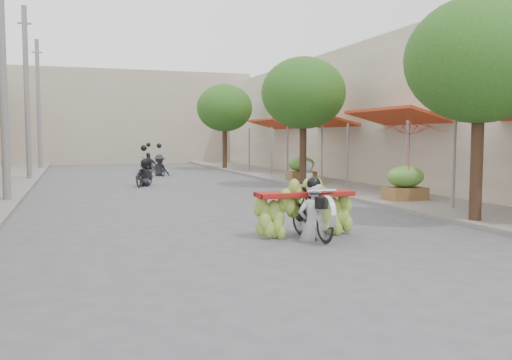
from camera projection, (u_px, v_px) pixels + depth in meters
name	position (u px, v px, depth m)	size (l,w,h in m)	color
ground	(352.00, 293.00, 7.11)	(120.00, 120.00, 0.00)	#55545A
sidewalk_right	(327.00, 183.00, 23.50)	(4.00, 60.00, 0.12)	gray
shophouse_row_right	(440.00, 115.00, 23.91)	(9.77, 40.00, 6.00)	beige
far_building	(118.00, 118.00, 42.72)	(20.00, 6.00, 7.00)	tan
utility_pole_mid	(3.00, 71.00, 16.40)	(0.60, 0.24, 8.00)	slate
utility_pole_far	(27.00, 94.00, 24.90)	(0.60, 0.24, 8.00)	slate
utility_pole_back	(39.00, 104.00, 33.41)	(0.60, 0.24, 8.00)	slate
street_tree_near	(480.00, 60.00, 12.30)	(3.40, 3.40, 5.25)	#3A2719
street_tree_mid	(303.00, 93.00, 21.75)	(3.40, 3.40, 5.25)	#3A2719
street_tree_far	(225.00, 108.00, 33.08)	(3.40, 3.40, 5.25)	#3A2719
produce_crate_mid	(405.00, 180.00, 16.58)	(1.20, 0.88, 1.16)	brown
produce_crate_far	(301.00, 167.00, 24.14)	(1.20, 0.88, 1.16)	brown
banana_motorbike	(309.00, 204.00, 10.92)	(2.20, 1.88, 2.12)	black
market_umbrella	(411.00, 120.00, 16.07)	(2.46, 2.46, 1.91)	#B11D17
pedestrian	(307.00, 161.00, 22.54)	(1.05, 0.85, 1.85)	silver
bg_motorbike_a	(144.00, 169.00, 22.38)	(1.38, 1.91, 1.95)	black
bg_motorbike_b	(159.00, 160.00, 28.09)	(1.15, 1.71, 1.95)	black
bg_motorbike_c	(149.00, 158.00, 31.42)	(1.06, 1.57, 1.95)	black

